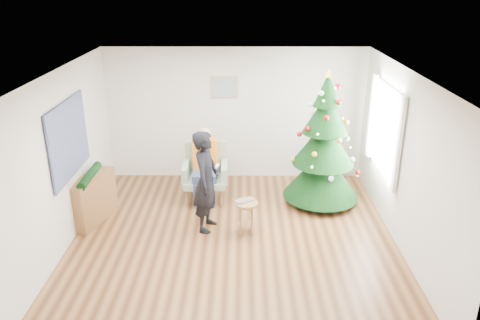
{
  "coord_description": "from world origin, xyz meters",
  "views": [
    {
      "loc": [
        0.14,
        -6.3,
        3.84
      ],
      "look_at": [
        0.1,
        0.6,
        1.1
      ],
      "focal_mm": 35.0,
      "sensor_mm": 36.0,
      "label": 1
    }
  ],
  "objects_px": {
    "standing_man": "(206,181)",
    "console": "(93,199)",
    "christmas_tree": "(324,145)",
    "armchair": "(206,179)",
    "stool": "(246,218)"
  },
  "relations": [
    {
      "from": "stool",
      "to": "standing_man",
      "type": "relative_size",
      "value": 0.33
    },
    {
      "from": "stool",
      "to": "console",
      "type": "distance_m",
      "value": 2.56
    },
    {
      "from": "standing_man",
      "to": "console",
      "type": "xyz_separation_m",
      "value": [
        -1.9,
        0.23,
        -0.43
      ]
    },
    {
      "from": "stool",
      "to": "standing_man",
      "type": "height_order",
      "value": "standing_man"
    },
    {
      "from": "armchair",
      "to": "standing_man",
      "type": "xyz_separation_m",
      "value": [
        0.11,
        -1.1,
        0.45
      ]
    },
    {
      "from": "armchair",
      "to": "standing_man",
      "type": "height_order",
      "value": "standing_man"
    },
    {
      "from": "stool",
      "to": "console",
      "type": "xyz_separation_m",
      "value": [
        -2.53,
        0.4,
        0.12
      ]
    },
    {
      "from": "christmas_tree",
      "to": "armchair",
      "type": "distance_m",
      "value": 2.21
    },
    {
      "from": "console",
      "to": "standing_man",
      "type": "bearing_deg",
      "value": 9.05
    },
    {
      "from": "console",
      "to": "armchair",
      "type": "bearing_deg",
      "value": 41.83
    },
    {
      "from": "standing_man",
      "to": "console",
      "type": "relative_size",
      "value": 1.65
    },
    {
      "from": "christmas_tree",
      "to": "standing_man",
      "type": "xyz_separation_m",
      "value": [
        -1.98,
        -0.96,
        -0.27
      ]
    },
    {
      "from": "stool",
      "to": "standing_man",
      "type": "xyz_separation_m",
      "value": [
        -0.63,
        0.17,
        0.54
      ]
    },
    {
      "from": "christmas_tree",
      "to": "armchair",
      "type": "bearing_deg",
      "value": 176.11
    },
    {
      "from": "standing_man",
      "to": "console",
      "type": "height_order",
      "value": "standing_man"
    }
  ]
}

